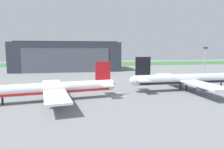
{
  "coord_description": "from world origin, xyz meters",
  "views": [
    {
      "loc": [
        -13.08,
        -65.52,
        15.81
      ],
      "look_at": [
        1.99,
        21.61,
        4.79
      ],
      "focal_mm": 32.26,
      "sensor_mm": 36.0,
      "label": 1
    }
  ],
  "objects": [
    {
      "name": "airliner_near_left",
      "position": [
        -21.07,
        -2.46,
        3.82
      ],
      "size": [
        42.19,
        37.51,
        11.86
      ],
      "color": "silver",
      "rests_on": "ground_plane"
    },
    {
      "name": "maintenance_hangar",
      "position": [
        -20.33,
        94.04,
        10.59
      ],
      "size": [
        76.71,
        38.56,
        22.1
      ],
      "color": "#2D333D",
      "rests_on": "ground_plane"
    },
    {
      "name": "ground_plane",
      "position": [
        0.0,
        0.0,
        0.0
      ],
      "size": [
        440.0,
        440.0,
        0.0
      ],
      "primitive_type": "plane",
      "color": "slate"
    },
    {
      "name": "grass_field_strip",
      "position": [
        0.0,
        155.38,
        0.04
      ],
      "size": [
        440.0,
        56.0,
        0.08
      ],
      "primitive_type": "cube",
      "color": "#376D34",
      "rests_on": "ground_plane"
    },
    {
      "name": "airliner_near_right",
      "position": [
        29.04,
        5.5,
        4.34
      ],
      "size": [
        47.5,
        41.21,
        13.13
      ],
      "color": "silver",
      "rests_on": "ground_plane"
    },
    {
      "name": "apron_light_mast",
      "position": [
        51.7,
        28.31,
        10.09
      ],
      "size": [
        2.4,
        0.5,
        17.01
      ],
      "color": "#99999E",
      "rests_on": "ground_plane"
    }
  ]
}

